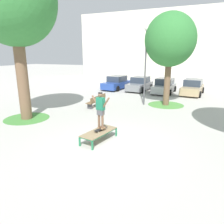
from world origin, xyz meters
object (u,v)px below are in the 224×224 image
at_px(skater, 101,108).
at_px(car_tan, 193,87).
at_px(park_bench, 97,100).
at_px(tree_near_left, 14,1).
at_px(car_blue, 117,83).
at_px(car_grey, 140,84).
at_px(skateboard, 101,129).
at_px(car_silver, 164,86).
at_px(skate_box, 99,132).
at_px(light_post, 146,55).
at_px(tree_mid_back, 170,40).

xyz_separation_m(skater, car_tan, (3.20, 13.84, -0.84)).
xyz_separation_m(skater, park_bench, (-3.22, 5.74, -1.08)).
bearing_deg(skater, tree_near_left, 168.45).
relative_size(car_blue, park_bench, 1.81).
bearing_deg(tree_near_left, car_grey, 74.70).
xyz_separation_m(tree_near_left, park_bench, (2.51, 4.57, -6.15)).
bearing_deg(car_blue, park_bench, -78.22).
bearing_deg(skater, car_tan, 76.98).
relative_size(skateboard, car_silver, 0.19).
bearing_deg(skateboard, car_grey, 98.95).
bearing_deg(skate_box, car_blue, 109.21).
height_order(skate_box, tree_near_left, tree_near_left).
bearing_deg(car_grey, car_silver, -8.72).
relative_size(car_tan, light_post, 0.74).
relative_size(car_silver, light_post, 0.73).
distance_m(car_silver, light_post, 6.74).
distance_m(car_blue, car_grey, 2.71).
bearing_deg(car_grey, light_post, -71.12).
relative_size(park_bench, light_post, 0.41).
bearing_deg(skateboard, tree_mid_back, 79.25).
distance_m(tree_near_left, car_tan, 16.59).
xyz_separation_m(tree_mid_back, car_blue, (-6.49, 5.59, -4.14)).
relative_size(skateboard, tree_mid_back, 0.12).
bearing_deg(light_post, park_bench, -148.70).
bearing_deg(skate_box, light_post, 90.07).
height_order(tree_near_left, park_bench, tree_near_left).
bearing_deg(tree_near_left, light_post, 48.79).
distance_m(car_tan, light_post, 7.64).
bearing_deg(skate_box, skater, 79.77).
xyz_separation_m(car_grey, car_tan, (5.41, -0.19, 0.00)).
height_order(car_tan, light_post, light_post).
relative_size(skate_box, tree_mid_back, 0.29).
bearing_deg(light_post, tree_near_left, -131.21).
bearing_deg(tree_mid_back, skater, -100.75).
bearing_deg(car_silver, park_bench, -115.22).
height_order(tree_near_left, light_post, tree_near_left).
bearing_deg(tree_near_left, skater, -11.55).
height_order(skate_box, car_blue, car_blue).
bearing_deg(skateboard, park_bench, 119.26).
height_order(skateboard, skater, skater).
bearing_deg(skater, skateboard, -101.34).
bearing_deg(tree_near_left, car_silver, 63.43).
bearing_deg(car_grey, tree_mid_back, -56.63).
xyz_separation_m(skater, tree_mid_back, (1.57, 8.29, 3.30)).
relative_size(skater, car_blue, 0.39).
bearing_deg(park_bench, tree_mid_back, 28.02).
xyz_separation_m(skate_box, light_post, (-0.01, 7.83, 3.41)).
bearing_deg(park_bench, skateboard, -60.74).
xyz_separation_m(tree_near_left, car_grey, (3.52, 12.86, -5.91)).
relative_size(tree_near_left, car_blue, 2.09).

